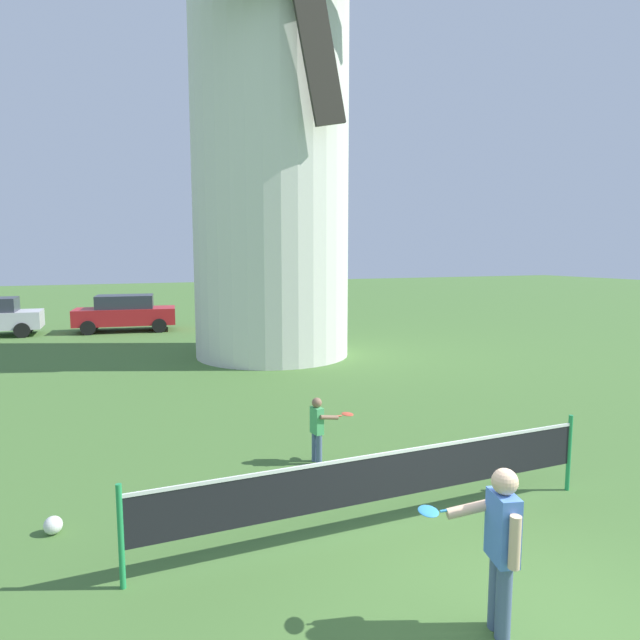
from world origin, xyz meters
TOP-DOWN VIEW (x-y plane):
  - ground_plane at (0.00, 0.00)m, footprint 120.00×120.00m
  - windmill at (1.87, 13.35)m, footprint 8.33×5.71m
  - tennis_net at (-0.43, 1.78)m, footprint 6.04×0.06m
  - player_near at (-0.38, -0.20)m, footprint 0.79×0.74m
  - player_far at (-0.32, 4.10)m, footprint 0.70×0.39m
  - stray_ball at (-4.14, 3.24)m, footprint 0.22×0.22m
  - parked_car_red at (-2.30, 21.10)m, footprint 4.32×2.31m

SIDE VIEW (x-z plane):
  - ground_plane at x=0.00m, z-range 0.00..0.00m
  - stray_ball at x=-4.14m, z-range 0.00..0.22m
  - player_far at x=-0.32m, z-range 0.07..1.15m
  - tennis_net at x=-0.43m, z-range 0.14..1.24m
  - parked_car_red at x=-2.30m, z-range 0.03..1.59m
  - player_near at x=-0.38m, z-range 0.10..1.62m
  - windmill at x=1.87m, z-range -0.05..15.06m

